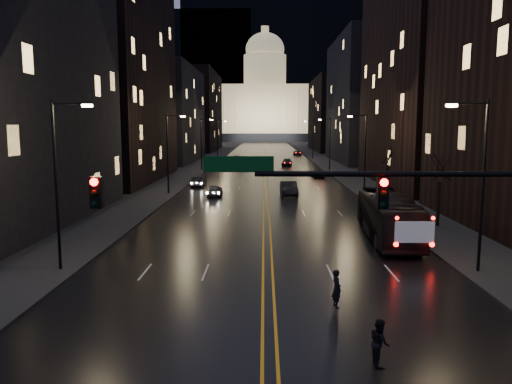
{
  "coord_description": "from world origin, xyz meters",
  "views": [
    {
      "loc": [
        -0.2,
        -15.5,
        7.69
      ],
      "look_at": [
        -0.66,
        11.99,
        4.03
      ],
      "focal_mm": 35.0,
      "sensor_mm": 36.0,
      "label": 1
    }
  ],
  "objects_px": {
    "oncoming_car_a": "(215,191)",
    "pedestrian_b": "(380,342)",
    "traffic_signal": "(459,209)",
    "oncoming_car_b": "(199,182)",
    "bus": "(388,217)",
    "receding_car_a": "(289,189)",
    "pedestrian_a": "(337,288)"
  },
  "relations": [
    {
      "from": "traffic_signal",
      "to": "bus",
      "type": "distance_m",
      "value": 18.39
    },
    {
      "from": "traffic_signal",
      "to": "oncoming_car_b",
      "type": "relative_size",
      "value": 4.28
    },
    {
      "from": "receding_car_a",
      "to": "pedestrian_b",
      "type": "xyz_separation_m",
      "value": [
        1.03,
        -39.17,
        -0.04
      ]
    },
    {
      "from": "oncoming_car_a",
      "to": "pedestrian_a",
      "type": "distance_m",
      "value": 34.44
    },
    {
      "from": "oncoming_car_b",
      "to": "oncoming_car_a",
      "type": "bearing_deg",
      "value": 111.13
    },
    {
      "from": "receding_car_a",
      "to": "pedestrian_a",
      "type": "height_order",
      "value": "pedestrian_a"
    },
    {
      "from": "oncoming_car_a",
      "to": "oncoming_car_b",
      "type": "distance_m",
      "value": 9.19
    },
    {
      "from": "pedestrian_a",
      "to": "receding_car_a",
      "type": "bearing_deg",
      "value": -15.05
    },
    {
      "from": "traffic_signal",
      "to": "bus",
      "type": "relative_size",
      "value": 1.53
    },
    {
      "from": "traffic_signal",
      "to": "oncoming_car_b",
      "type": "height_order",
      "value": "traffic_signal"
    },
    {
      "from": "traffic_signal",
      "to": "receding_car_a",
      "type": "height_order",
      "value": "traffic_signal"
    },
    {
      "from": "receding_car_a",
      "to": "oncoming_car_b",
      "type": "bearing_deg",
      "value": 141.7
    },
    {
      "from": "oncoming_car_b",
      "to": "receding_car_a",
      "type": "distance_m",
      "value": 13.66
    },
    {
      "from": "pedestrian_b",
      "to": "pedestrian_a",
      "type": "bearing_deg",
      "value": 2.21
    },
    {
      "from": "receding_car_a",
      "to": "bus",
      "type": "bearing_deg",
      "value": -76.81
    },
    {
      "from": "traffic_signal",
      "to": "oncoming_car_a",
      "type": "relative_size",
      "value": 4.36
    },
    {
      "from": "traffic_signal",
      "to": "pedestrian_b",
      "type": "xyz_separation_m",
      "value": [
        -2.38,
        -0.17,
        -4.33
      ]
    },
    {
      "from": "bus",
      "to": "pedestrian_b",
      "type": "xyz_separation_m",
      "value": [
        -4.67,
        -18.07,
        -0.8
      ]
    },
    {
      "from": "traffic_signal",
      "to": "oncoming_car_a",
      "type": "bearing_deg",
      "value": 106.7
    },
    {
      "from": "bus",
      "to": "oncoming_car_a",
      "type": "bearing_deg",
      "value": 127.12
    },
    {
      "from": "oncoming_car_a",
      "to": "pedestrian_b",
      "type": "height_order",
      "value": "pedestrian_b"
    },
    {
      "from": "bus",
      "to": "traffic_signal",
      "type": "bearing_deg",
      "value": -94.15
    },
    {
      "from": "oncoming_car_b",
      "to": "pedestrian_b",
      "type": "bearing_deg",
      "value": 107.06
    },
    {
      "from": "pedestrian_a",
      "to": "bus",
      "type": "bearing_deg",
      "value": -38.08
    },
    {
      "from": "receding_car_a",
      "to": "pedestrian_b",
      "type": "relative_size",
      "value": 3.19
    },
    {
      "from": "receding_car_a",
      "to": "pedestrian_b",
      "type": "height_order",
      "value": "receding_car_a"
    },
    {
      "from": "oncoming_car_b",
      "to": "pedestrian_b",
      "type": "height_order",
      "value": "pedestrian_b"
    },
    {
      "from": "oncoming_car_b",
      "to": "bus",
      "type": "bearing_deg",
      "value": 122.54
    },
    {
      "from": "oncoming_car_a",
      "to": "pedestrian_b",
      "type": "xyz_separation_m",
      "value": [
        9.14,
        -38.55,
        0.1
      ]
    },
    {
      "from": "oncoming_car_a",
      "to": "pedestrian_a",
      "type": "bearing_deg",
      "value": 102.49
    },
    {
      "from": "oncoming_car_b",
      "to": "receding_car_a",
      "type": "height_order",
      "value": "receding_car_a"
    },
    {
      "from": "bus",
      "to": "receding_car_a",
      "type": "bearing_deg",
      "value": 108.25
    }
  ]
}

